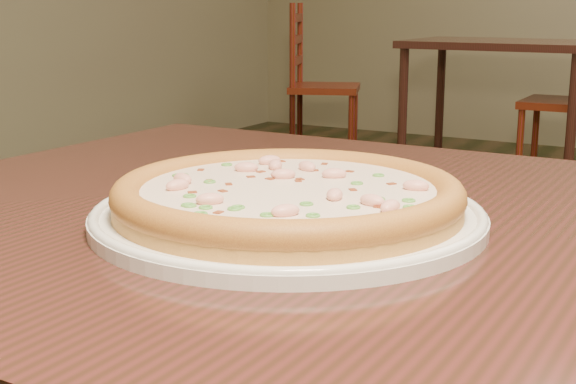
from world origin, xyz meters
The scene contains 6 objects.
hero_table centered at (-0.30, -0.40, 0.65)m, with size 1.20×0.80×0.75m.
plate centered at (-0.42, -0.45, 0.76)m, with size 0.36×0.36×0.02m.
pizza centered at (-0.42, -0.45, 0.78)m, with size 0.32×0.32×0.03m.
bg_table_left centered at (-1.29, 3.36, 0.65)m, with size 1.00×0.70×0.75m.
chair_a centered at (-2.45, 3.37, 0.44)m, with size 0.55×0.55×0.95m.
chair_b centered at (-0.87, 3.33, 0.44)m, with size 0.43×0.43×0.95m.
Camera 1 is at (-0.06, -1.06, 0.95)m, focal length 50.00 mm.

